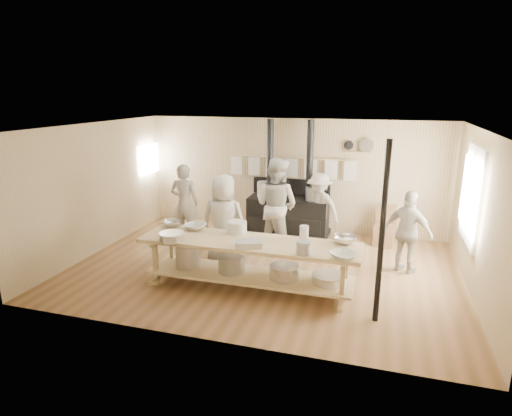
{
  "coord_description": "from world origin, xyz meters",
  "views": [
    {
      "loc": [
        1.98,
        -7.12,
        3.19
      ],
      "look_at": [
        -0.2,
        0.2,
        1.1
      ],
      "focal_mm": 30.0,
      "sensor_mm": 36.0,
      "label": 1
    }
  ],
  "objects_px": {
    "cook_far_left": "(185,203)",
    "chair": "(384,233)",
    "prep_table": "(248,260)",
    "cook_left": "(276,205)",
    "roasting_pan": "(249,244)",
    "stove": "(288,212)",
    "cook_center": "(224,221)",
    "cook_right": "(408,232)",
    "cook_by_window": "(319,207)"
  },
  "relations": [
    {
      "from": "cook_right",
      "to": "cook_by_window",
      "type": "bearing_deg",
      "value": -7.22
    },
    {
      "from": "cook_far_left",
      "to": "cook_by_window",
      "type": "relative_size",
      "value": 1.14
    },
    {
      "from": "roasting_pan",
      "to": "cook_right",
      "type": "bearing_deg",
      "value": 35.4
    },
    {
      "from": "roasting_pan",
      "to": "cook_by_window",
      "type": "bearing_deg",
      "value": 77.65
    },
    {
      "from": "cook_left",
      "to": "chair",
      "type": "relative_size",
      "value": 2.25
    },
    {
      "from": "cook_far_left",
      "to": "cook_center",
      "type": "relative_size",
      "value": 0.98
    },
    {
      "from": "cook_right",
      "to": "cook_by_window",
      "type": "height_order",
      "value": "cook_right"
    },
    {
      "from": "cook_left",
      "to": "cook_by_window",
      "type": "relative_size",
      "value": 1.29
    },
    {
      "from": "cook_far_left",
      "to": "cook_left",
      "type": "xyz_separation_m",
      "value": [
        2.06,
        -0.06,
        0.12
      ]
    },
    {
      "from": "cook_center",
      "to": "cook_far_left",
      "type": "bearing_deg",
      "value": -41.31
    },
    {
      "from": "prep_table",
      "to": "cook_center",
      "type": "height_order",
      "value": "cook_center"
    },
    {
      "from": "stove",
      "to": "chair",
      "type": "xyz_separation_m",
      "value": [
        2.13,
        -0.15,
        -0.27
      ]
    },
    {
      "from": "roasting_pan",
      "to": "stove",
      "type": "bearing_deg",
      "value": 91.56
    },
    {
      "from": "cook_center",
      "to": "cook_by_window",
      "type": "distance_m",
      "value": 2.43
    },
    {
      "from": "prep_table",
      "to": "cook_right",
      "type": "xyz_separation_m",
      "value": [
        2.53,
        1.49,
        0.24
      ]
    },
    {
      "from": "cook_far_left",
      "to": "cook_center",
      "type": "xyz_separation_m",
      "value": [
        1.31,
        -1.07,
        0.02
      ]
    },
    {
      "from": "cook_far_left",
      "to": "cook_left",
      "type": "distance_m",
      "value": 2.06
    },
    {
      "from": "cook_left",
      "to": "roasting_pan",
      "type": "bearing_deg",
      "value": 113.16
    },
    {
      "from": "prep_table",
      "to": "cook_center",
      "type": "distance_m",
      "value": 1.16
    },
    {
      "from": "prep_table",
      "to": "cook_right",
      "type": "relative_size",
      "value": 2.38
    },
    {
      "from": "cook_far_left",
      "to": "cook_right",
      "type": "bearing_deg",
      "value": 166.11
    },
    {
      "from": "prep_table",
      "to": "roasting_pan",
      "type": "bearing_deg",
      "value": -69.69
    },
    {
      "from": "cook_far_left",
      "to": "cook_by_window",
      "type": "xyz_separation_m",
      "value": [
        2.79,
        0.85,
        -0.1
      ]
    },
    {
      "from": "cook_right",
      "to": "stove",
      "type": "bearing_deg",
      "value": -3.23
    },
    {
      "from": "cook_right",
      "to": "chair",
      "type": "height_order",
      "value": "cook_right"
    },
    {
      "from": "stove",
      "to": "cook_center",
      "type": "distance_m",
      "value": 2.34
    },
    {
      "from": "cook_right",
      "to": "roasting_pan",
      "type": "bearing_deg",
      "value": 63.41
    },
    {
      "from": "cook_center",
      "to": "roasting_pan",
      "type": "bearing_deg",
      "value": 125.47
    },
    {
      "from": "cook_left",
      "to": "cook_center",
      "type": "distance_m",
      "value": 1.26
    },
    {
      "from": "prep_table",
      "to": "cook_left",
      "type": "bearing_deg",
      "value": 89.47
    },
    {
      "from": "cook_left",
      "to": "cook_center",
      "type": "xyz_separation_m",
      "value": [
        -0.75,
        -1.01,
        -0.1
      ]
    },
    {
      "from": "cook_by_window",
      "to": "stove",
      "type": "bearing_deg",
      "value": -178.77
    },
    {
      "from": "chair",
      "to": "prep_table",
      "type": "bearing_deg",
      "value": -120.69
    },
    {
      "from": "cook_center",
      "to": "chair",
      "type": "height_order",
      "value": "cook_center"
    },
    {
      "from": "cook_left",
      "to": "cook_right",
      "type": "bearing_deg",
      "value": -166.75
    },
    {
      "from": "cook_left",
      "to": "chair",
      "type": "bearing_deg",
      "value": -132.85
    },
    {
      "from": "stove",
      "to": "cook_center",
      "type": "height_order",
      "value": "stove"
    },
    {
      "from": "cook_left",
      "to": "prep_table",
      "type": "bearing_deg",
      "value": 110.59
    },
    {
      "from": "prep_table",
      "to": "roasting_pan",
      "type": "distance_m",
      "value": 0.46
    },
    {
      "from": "cook_right",
      "to": "roasting_pan",
      "type": "height_order",
      "value": "cook_right"
    },
    {
      "from": "prep_table",
      "to": "cook_far_left",
      "type": "distance_m",
      "value": 2.8
    },
    {
      "from": "cook_center",
      "to": "cook_right",
      "type": "bearing_deg",
      "value": -170.62
    },
    {
      "from": "cook_far_left",
      "to": "roasting_pan",
      "type": "bearing_deg",
      "value": 126.11
    },
    {
      "from": "stove",
      "to": "cook_left",
      "type": "distance_m",
      "value": 1.27
    },
    {
      "from": "cook_far_left",
      "to": "cook_left",
      "type": "relative_size",
      "value": 0.88
    },
    {
      "from": "cook_right",
      "to": "chair",
      "type": "bearing_deg",
      "value": -46.16
    },
    {
      "from": "prep_table",
      "to": "chair",
      "type": "height_order",
      "value": "chair"
    },
    {
      "from": "cook_far_left",
      "to": "chair",
      "type": "relative_size",
      "value": 1.97
    },
    {
      "from": "cook_right",
      "to": "roasting_pan",
      "type": "distance_m",
      "value": 2.99
    },
    {
      "from": "roasting_pan",
      "to": "cook_center",
      "type": "bearing_deg",
      "value": 127.56
    }
  ]
}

